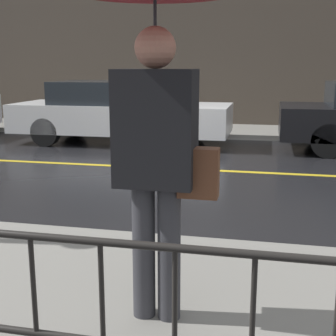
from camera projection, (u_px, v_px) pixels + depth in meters
ground_plane at (168, 168)px, 7.94m from camera, size 80.00×80.00×0.00m
sidewalk_near at (29, 297)px, 3.40m from camera, size 28.00×2.64×0.12m
sidewalk_far at (204, 130)px, 12.16m from camera, size 28.00×2.04×0.12m
lane_marking at (168, 168)px, 7.94m from camera, size 25.20×0.12×0.01m
building_storefront at (211, 38)px, 12.77m from camera, size 28.00×0.30×4.87m
pedestrian at (156, 46)px, 2.67m from camera, size 1.02×1.02×2.22m
car_white at (120, 112)px, 10.40m from camera, size 4.79×1.72×1.37m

